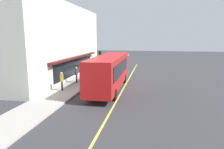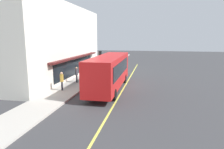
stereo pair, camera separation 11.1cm
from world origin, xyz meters
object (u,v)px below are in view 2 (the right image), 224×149
object	(u,v)px
car_silver	(120,63)
pedestrian_mid_block	(96,68)
bus	(110,71)
traffic_light	(100,56)
pedestrian_waiting	(77,73)
pedestrian_by_curb	(62,79)

from	to	relation	value
car_silver	pedestrian_mid_block	world-z (taller)	pedestrian_mid_block
bus	traffic_light	distance (m)	10.08
traffic_light	pedestrian_waiting	size ratio (longest dim) A/B	1.74
bus	traffic_light	world-z (taller)	bus
bus	pedestrian_mid_block	bearing A→B (deg)	26.12
car_silver	pedestrian_waiting	world-z (taller)	pedestrian_waiting
traffic_light	pedestrian_mid_block	size ratio (longest dim) A/B	1.82
bus	traffic_light	bearing A→B (deg)	19.95
bus	pedestrian_by_curb	xyz separation A→B (m)	(-1.85, 4.45, -0.71)
pedestrian_mid_block	traffic_light	bearing A→B (deg)	2.13
pedestrian_waiting	pedestrian_mid_block	bearing A→B (deg)	-11.36
car_silver	pedestrian_by_curb	bearing A→B (deg)	170.02
bus	pedestrian_mid_block	world-z (taller)	bus
pedestrian_waiting	pedestrian_by_curb	bearing A→B (deg)	178.16
bus	pedestrian_waiting	size ratio (longest dim) A/B	6.07
traffic_light	car_silver	world-z (taller)	traffic_light
bus	pedestrian_waiting	distance (m)	4.76
traffic_light	car_silver	distance (m)	6.60
bus	car_silver	distance (m)	15.59
car_silver	pedestrian_mid_block	distance (m)	8.90
pedestrian_mid_block	car_silver	bearing A→B (deg)	-12.56
pedestrian_by_curb	traffic_light	bearing A→B (deg)	-5.13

